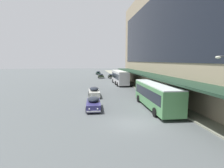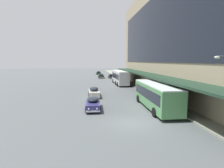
% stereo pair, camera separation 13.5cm
% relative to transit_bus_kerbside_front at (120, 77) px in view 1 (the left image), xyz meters
% --- Properties ---
extents(ground, '(240.00, 240.00, 0.00)m').
position_rel_transit_bus_kerbside_front_xyz_m(ground, '(-3.89, -27.48, -1.94)').
color(ground, '#545A5B').
extents(transit_bus_kerbside_front, '(2.76, 10.80, 3.41)m').
position_rel_transit_bus_kerbside_front_xyz_m(transit_bus_kerbside_front, '(0.00, 0.00, 0.00)').
color(transit_bus_kerbside_front, silver).
rests_on(transit_bus_kerbside_front, ground).
extents(transit_bus_kerbside_rear, '(3.01, 10.55, 3.12)m').
position_rel_transit_bus_kerbside_front_xyz_m(transit_bus_kerbside_rear, '(0.36, -22.59, -0.15)').
color(transit_bus_kerbside_rear, '#529156').
rests_on(transit_bus_kerbside_rear, ground).
extents(sedan_far_back, '(2.03, 4.75, 1.52)m').
position_rel_transit_bus_kerbside_front_xyz_m(sedan_far_back, '(-3.50, 32.29, -1.20)').
color(sedan_far_back, black).
rests_on(sedan_far_back, ground).
extents(sedan_lead_mid, '(1.88, 4.72, 1.60)m').
position_rel_transit_bus_kerbside_front_xyz_m(sedan_lead_mid, '(-7.00, -14.19, -1.16)').
color(sedan_lead_mid, beige).
rests_on(sedan_lead_mid, ground).
extents(sedan_trailing_mid, '(1.96, 4.43, 1.50)m').
position_rel_transit_bus_kerbside_front_xyz_m(sedan_trailing_mid, '(-3.51, 16.97, -1.21)').
color(sedan_trailing_mid, '#232F1D').
rests_on(sedan_trailing_mid, ground).
extents(sedan_second_mid, '(1.90, 4.41, 1.55)m').
position_rel_transit_bus_kerbside_front_xyz_m(sedan_second_mid, '(-7.37, -22.00, -1.18)').
color(sedan_second_mid, navy).
rests_on(sedan_second_mid, ground).
extents(sedan_oncoming_front, '(1.93, 4.48, 1.46)m').
position_rel_transit_bus_kerbside_front_xyz_m(sedan_oncoming_front, '(-0.12, 16.43, -1.22)').
color(sedan_oncoming_front, black).
rests_on(sedan_oncoming_front, ground).
extents(pedestrian_at_kerb, '(0.56, 0.40, 1.86)m').
position_rel_transit_bus_kerbside_front_xyz_m(pedestrian_at_kerb, '(2.69, -22.71, -0.76)').
color(pedestrian_at_kerb, '#312A17').
rests_on(pedestrian_at_kerb, sidewalk_kerb).
extents(fire_hydrant, '(0.20, 0.40, 0.70)m').
position_rel_transit_bus_kerbside_front_xyz_m(fire_hydrant, '(2.58, -23.78, -1.45)').
color(fire_hydrant, red).
rests_on(fire_hydrant, sidewalk_kerb).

